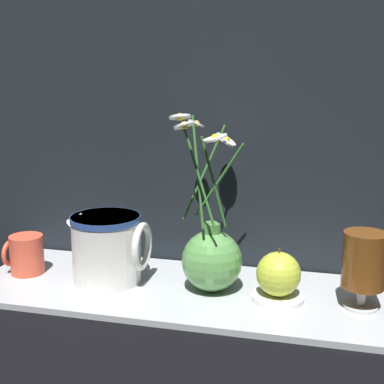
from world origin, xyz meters
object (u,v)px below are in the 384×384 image
object	(u,v)px
vase_with_flowers	(212,256)
yellow_mug	(26,254)
tea_glass	(364,262)
ceramic_pitcher	(107,246)
orange_fruit	(278,274)

from	to	relation	value
vase_with_flowers	yellow_mug	distance (m)	0.40
yellow_mug	tea_glass	world-z (taller)	tea_glass
vase_with_flowers	ceramic_pitcher	bearing A→B (deg)	-176.92
tea_glass	ceramic_pitcher	bearing A→B (deg)	179.22
vase_with_flowers	tea_glass	xyz separation A→B (m)	(0.28, -0.02, 0.02)
vase_with_flowers	tea_glass	distance (m)	0.28
tea_glass	orange_fruit	world-z (taller)	tea_glass
ceramic_pitcher	tea_glass	world-z (taller)	ceramic_pitcher
yellow_mug	tea_glass	bearing A→B (deg)	-0.90
ceramic_pitcher	orange_fruit	xyz separation A→B (m)	(0.34, -0.01, -0.02)
yellow_mug	orange_fruit	bearing A→B (deg)	-1.19
vase_with_flowers	orange_fruit	world-z (taller)	vase_with_flowers
vase_with_flowers	tea_glass	world-z (taller)	vase_with_flowers
tea_glass	orange_fruit	bearing A→B (deg)	-179.86
ceramic_pitcher	orange_fruit	world-z (taller)	ceramic_pitcher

